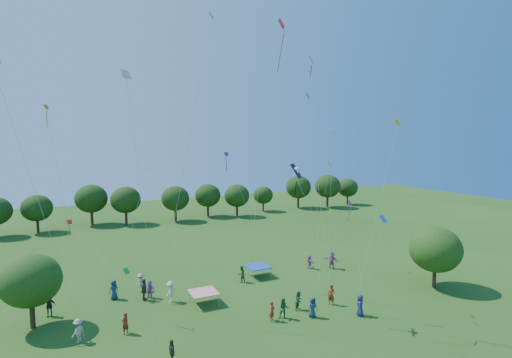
# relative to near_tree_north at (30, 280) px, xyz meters

# --- Properties ---
(near_tree_north) EXTENTS (4.35, 4.35, 5.60)m
(near_tree_north) POSITION_rel_near_tree_north_xyz_m (0.00, 0.00, 0.00)
(near_tree_north) COLOR #422B19
(near_tree_north) RESTS_ON ground
(near_tree_east) EXTENTS (4.74, 4.74, 5.80)m
(near_tree_east) POSITION_rel_near_tree_north_xyz_m (33.62, -7.36, 0.03)
(near_tree_east) COLOR #422B19
(near_tree_east) RESTS_ON ground
(treeline) EXTENTS (88.01, 8.77, 6.77)m
(treeline) POSITION_rel_near_tree_north_xyz_m (13.67, 35.20, 0.46)
(treeline) COLOR #422B19
(treeline) RESTS_ON ground
(tent_red_stripe) EXTENTS (2.20, 2.20, 1.10)m
(tent_red_stripe) POSITION_rel_near_tree_north_xyz_m (12.78, -1.48, -2.60)
(tent_red_stripe) COLOR red
(tent_red_stripe) RESTS_ON ground
(tent_blue) EXTENTS (2.20, 2.20, 1.10)m
(tent_blue) POSITION_rel_near_tree_north_xyz_m (19.98, 2.65, -2.60)
(tent_blue) COLOR #1B44B0
(tent_blue) RESTS_ON ground
(crowd_person_0) EXTENTS (0.90, 0.94, 1.71)m
(crowd_person_0) POSITION_rel_near_tree_north_xyz_m (23.19, -9.07, -2.78)
(crowd_person_0) COLOR navy
(crowd_person_0) RESTS_ON ground
(crowd_person_1) EXTENTS (0.70, 0.66, 1.59)m
(crowd_person_1) POSITION_rel_near_tree_north_xyz_m (6.03, -3.96, -2.84)
(crowd_person_1) COLOR maroon
(crowd_person_1) RESTS_ON ground
(crowd_person_2) EXTENTS (0.89, 0.77, 1.59)m
(crowd_person_2) POSITION_rel_near_tree_north_xyz_m (19.42, -6.03, -2.84)
(crowd_person_2) COLOR #245535
(crowd_person_2) RESTS_ON ground
(crowd_person_3) EXTENTS (1.10, 1.11, 1.65)m
(crowd_person_3) POSITION_rel_near_tree_north_xyz_m (2.94, -3.80, -2.81)
(crowd_person_3) COLOR #B19B8D
(crowd_person_3) RESTS_ON ground
(crowd_person_4) EXTENTS (0.48, 0.94, 1.55)m
(crowd_person_4) POSITION_rel_near_tree_north_xyz_m (8.07, -9.24, -2.86)
(crowd_person_4) COLOR #3B382F
(crowd_person_4) RESTS_ON ground
(crowd_person_5) EXTENTS (0.55, 1.40, 1.48)m
(crowd_person_5) POSITION_rel_near_tree_north_xyz_m (26.13, 2.46, -2.90)
(crowd_person_5) COLOR #A05D8A
(crowd_person_5) RESTS_ON ground
(crowd_person_6) EXTENTS (0.81, 0.46, 1.61)m
(crowd_person_6) POSITION_rel_near_tree_north_xyz_m (19.66, -7.65, -2.83)
(crowd_person_6) COLOR navy
(crowd_person_6) RESTS_ON ground
(crowd_person_7) EXTENTS (0.67, 0.77, 1.75)m
(crowd_person_7) POSITION_rel_near_tree_north_xyz_m (22.42, -6.36, -2.76)
(crowd_person_7) COLOR maroon
(crowd_person_7) RESTS_ON ground
(crowd_person_8) EXTENTS (0.91, 0.68, 1.64)m
(crowd_person_8) POSITION_rel_near_tree_north_xyz_m (17.79, 1.90, -2.82)
(crowd_person_8) COLOR #2F642B
(crowd_person_8) RESTS_ON ground
(crowd_person_9) EXTENTS (1.19, 0.85, 1.66)m
(crowd_person_9) POSITION_rel_near_tree_north_xyz_m (8.51, 3.88, -2.80)
(crowd_person_9) COLOR #A69E85
(crowd_person_9) RESTS_ON ground
(crowd_person_10) EXTENTS (0.98, 1.23, 1.91)m
(crowd_person_10) POSITION_rel_near_tree_north_xyz_m (8.39, 1.57, -2.68)
(crowd_person_10) COLOR #3D3831
(crowd_person_10) RESTS_ON ground
(crowd_person_11) EXTENTS (1.29, 1.53, 1.60)m
(crowd_person_11) POSITION_rel_near_tree_north_xyz_m (8.92, 1.92, -2.83)
(crowd_person_11) COLOR #AE65AB
(crowd_person_11) RESTS_ON ground
(crowd_person_12) EXTENTS (0.96, 0.76, 1.73)m
(crowd_person_12) POSITION_rel_near_tree_north_xyz_m (6.06, 2.98, -2.77)
(crowd_person_12) COLOR #1B344E
(crowd_person_12) RESTS_ON ground
(crowd_person_13) EXTENTS (0.69, 0.68, 1.59)m
(crowd_person_13) POSITION_rel_near_tree_north_xyz_m (16.50, -6.80, -2.84)
(crowd_person_13) COLOR maroon
(crowd_person_13) RESTS_ON ground
(crowd_person_14) EXTENTS (0.94, 0.78, 1.67)m
(crowd_person_14) POSITION_rel_near_tree_north_xyz_m (17.49, -6.88, -2.80)
(crowd_person_14) COLOR #2B6530
(crowd_person_14) RESTS_ON ground
(crowd_person_15) EXTENTS (1.22, 1.20, 1.81)m
(crowd_person_15) POSITION_rel_near_tree_north_xyz_m (10.38, 0.23, -2.73)
(crowd_person_15) COLOR beige
(crowd_person_15) RESTS_ON ground
(crowd_person_16) EXTENTS (1.06, 0.58, 1.72)m
(crowd_person_16) POSITION_rel_near_tree_north_xyz_m (1.05, 1.63, -2.77)
(crowd_person_16) COLOR #36322B
(crowd_person_16) RESTS_ON ground
(crowd_person_17) EXTENTS (1.31, 1.84, 1.87)m
(crowd_person_17) POSITION_rel_near_tree_north_xyz_m (28.25, 1.41, -2.70)
(crowd_person_17) COLOR #96577D
(crowd_person_17) RESTS_ON ground
(pirate_kite) EXTENTS (4.53, 2.95, 10.79)m
(pirate_kite) POSITION_rel_near_tree_north_xyz_m (18.54, -6.97, 7.80)
(pirate_kite) COLOR black
(red_high_kite) EXTENTS (4.05, 1.32, 21.50)m
(red_high_kite) POSITION_rel_near_tree_north_xyz_m (16.92, -6.35, 15.13)
(red_high_kite) COLOR red
(small_kite_0) EXTENTS (2.24, 1.49, 18.34)m
(small_kite_0) POSITION_rel_near_tree_north_xyz_m (18.68, -8.86, 11.51)
(small_kite_0) COLOR red
(small_kite_1) EXTENTS (2.12, 3.37, 15.39)m
(small_kite_1) POSITION_rel_near_tree_north_xyz_m (2.00, 2.35, 8.86)
(small_kite_1) COLOR orange
(small_kite_2) EXTENTS (3.20, 1.95, 9.96)m
(small_kite_2) POSITION_rel_near_tree_north_xyz_m (9.05, 6.01, 5.01)
(small_kite_2) COLOR yellow
(small_kite_3) EXTENTS (2.18, 1.95, 5.52)m
(small_kite_3) POSITION_rel_near_tree_north_xyz_m (5.78, -9.93, 1.91)
(small_kite_3) COLOR green
(small_kite_4) EXTENTS (2.02, 1.49, 16.55)m
(small_kite_4) POSITION_rel_near_tree_north_xyz_m (21.85, -4.21, 9.90)
(small_kite_4) COLOR #1328C4
(small_kite_5) EXTENTS (1.37, 0.89, 7.99)m
(small_kite_5) POSITION_rel_near_tree_north_xyz_m (22.51, -8.60, 4.15)
(small_kite_5) COLOR #641998
(small_kite_6) EXTENTS (1.39, 2.23, 13.50)m
(small_kite_6) POSITION_rel_near_tree_north_xyz_m (22.40, -6.11, 8.11)
(small_kite_6) COLOR white
(small_kite_7) EXTENTS (3.73, 6.08, 16.52)m
(small_kite_7) POSITION_rel_near_tree_north_xyz_m (0.57, -10.97, 10.67)
(small_kite_7) COLOR #0DD0A2
(small_kite_8) EXTENTS (4.27, 5.14, 4.87)m
(small_kite_8) POSITION_rel_near_tree_north_xyz_m (3.47, 8.69, 1.45)
(small_kite_8) COLOR red
(small_kite_9) EXTENTS (1.09, 1.80, 10.25)m
(small_kite_9) POSITION_rel_near_tree_north_xyz_m (28.39, 2.61, 6.15)
(small_kite_9) COLOR yellow
(small_kite_10) EXTENTS (2.36, 1.99, 14.14)m
(small_kite_10) POSITION_rel_near_tree_north_xyz_m (24.77, -10.04, 8.74)
(small_kite_10) COLOR yellow
(small_kite_11) EXTENTS (4.00, 2.40, 21.77)m
(small_kite_11) POSITION_rel_near_tree_north_xyz_m (11.51, -3.98, 12.93)
(small_kite_11) COLOR #178323
(small_kite_12) EXTENTS (0.96, 3.05, 7.25)m
(small_kite_12) POSITION_rel_near_tree_north_xyz_m (22.92, -11.32, 3.81)
(small_kite_12) COLOR blue
(small_kite_13) EXTENTS (4.36, 1.58, 11.45)m
(small_kite_13) POSITION_rel_near_tree_north_xyz_m (17.31, 1.78, 6.18)
(small_kite_13) COLOR #821582
(small_kite_14) EXTENTS (1.97, 0.60, 16.65)m
(small_kite_14) POSITION_rel_near_tree_north_xyz_m (6.32, -8.36, 10.65)
(small_kite_14) COLOR silver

